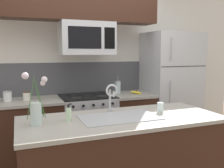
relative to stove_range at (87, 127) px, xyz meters
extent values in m
cube|color=silver|center=(0.30, 0.38, 0.84)|extent=(5.20, 0.10, 2.60)
cube|color=#4C4C51|center=(0.00, 0.32, 0.69)|extent=(3.20, 0.01, 0.48)
cube|color=#381E14|center=(-0.83, 0.00, -0.02)|extent=(0.91, 0.62, 0.88)
cube|color=#9E998E|center=(-0.83, 0.00, 0.43)|extent=(0.94, 0.65, 0.03)
cube|color=#381E14|center=(0.69, 0.00, -0.02)|extent=(0.62, 0.62, 0.88)
cube|color=#9E998E|center=(0.69, 0.00, 0.43)|extent=(0.65, 0.65, 0.03)
cube|color=#B7BABF|center=(0.00, 0.00, -0.01)|extent=(0.76, 0.62, 0.91)
cube|color=black|center=(0.00, 0.00, 0.45)|extent=(0.76, 0.62, 0.01)
cylinder|color=black|center=(-0.18, -0.14, 0.46)|extent=(0.15, 0.15, 0.01)
cylinder|color=black|center=(0.18, -0.14, 0.46)|extent=(0.15, 0.15, 0.01)
cylinder|color=black|center=(-0.18, 0.14, 0.46)|extent=(0.15, 0.15, 0.01)
cylinder|color=black|center=(0.18, 0.14, 0.46)|extent=(0.15, 0.15, 0.01)
cylinder|color=black|center=(-0.27, -0.32, 0.39)|extent=(0.03, 0.02, 0.03)
cylinder|color=black|center=(-0.14, -0.32, 0.39)|extent=(0.03, 0.02, 0.03)
cylinder|color=black|center=(0.00, -0.32, 0.39)|extent=(0.03, 0.02, 0.03)
cylinder|color=black|center=(0.14, -0.32, 0.39)|extent=(0.03, 0.02, 0.03)
cylinder|color=black|center=(0.27, -0.32, 0.39)|extent=(0.03, 0.02, 0.03)
cube|color=#B7BABF|center=(0.00, -0.02, 1.27)|extent=(0.74, 0.40, 0.45)
cube|color=black|center=(-0.07, -0.22, 1.27)|extent=(0.45, 0.00, 0.29)
cube|color=black|center=(0.27, -0.22, 1.27)|extent=(0.15, 0.00, 0.29)
cube|color=#B7BABF|center=(1.42, 0.02, 0.46)|extent=(0.83, 0.72, 1.85)
cube|color=black|center=(1.42, -0.34, 0.87)|extent=(0.79, 0.00, 0.01)
cylinder|color=#99999E|center=(1.17, -0.36, 1.13)|extent=(0.01, 0.01, 0.33)
cylinder|color=#99999E|center=(1.17, -0.36, 0.32)|extent=(0.01, 0.01, 0.70)
cylinder|color=silver|center=(-1.06, 0.03, 0.51)|extent=(0.11, 0.11, 0.12)
cylinder|color=#B2B2B7|center=(-1.06, 0.03, 0.57)|extent=(0.10, 0.10, 0.01)
cylinder|color=silver|center=(-0.82, 0.01, 0.50)|extent=(0.10, 0.10, 0.10)
cylinder|color=#4C331E|center=(-0.82, 0.01, 0.56)|extent=(0.09, 0.09, 0.01)
ellipsoid|color=yellow|center=(0.75, -0.07, 0.47)|extent=(0.17, 0.12, 0.06)
ellipsoid|color=yellow|center=(0.76, -0.05, 0.47)|extent=(0.18, 0.09, 0.07)
ellipsoid|color=yellow|center=(0.77, -0.07, 0.47)|extent=(0.17, 0.04, 0.07)
ellipsoid|color=yellow|center=(0.77, -0.05, 0.47)|extent=(0.18, 0.08, 0.07)
ellipsoid|color=yellow|center=(0.78, -0.07, 0.47)|extent=(0.17, 0.12, 0.06)
cylinder|color=brown|center=(0.77, -0.06, 0.50)|extent=(0.02, 0.02, 0.03)
cylinder|color=silver|center=(0.50, 0.06, 0.54)|extent=(0.09, 0.09, 0.18)
cylinder|color=#A3A3AA|center=(0.50, 0.06, 0.64)|extent=(0.08, 0.08, 0.02)
cylinder|color=#A3A3AA|center=(0.50, 0.06, 0.67)|extent=(0.01, 0.01, 0.05)
sphere|color=#A3A3AA|center=(0.50, 0.06, 0.71)|extent=(0.02, 0.02, 0.02)
cube|color=#381E14|center=(0.02, -1.25, -0.02)|extent=(1.95, 0.81, 0.88)
cube|color=#9E998E|center=(0.02, -1.25, 0.43)|extent=(1.98, 0.84, 0.03)
cube|color=#ADAFB5|center=(-0.02, -1.25, 0.45)|extent=(0.76, 0.44, 0.01)
cube|color=#ADAFB5|center=(-0.19, -1.25, 0.37)|extent=(0.30, 0.33, 0.15)
cube|color=#ADAFB5|center=(0.16, -1.25, 0.37)|extent=(0.30, 0.33, 0.15)
cylinder|color=#B7BABF|center=(-0.02, -0.99, 0.46)|extent=(0.04, 0.04, 0.02)
cylinder|color=#B7BABF|center=(-0.02, -0.99, 0.58)|extent=(0.02, 0.02, 0.22)
torus|color=#B7BABF|center=(-0.02, -1.04, 0.69)|extent=(0.13, 0.02, 0.13)
cylinder|color=#B7BABF|center=(-0.02, -1.10, 0.66)|extent=(0.02, 0.02, 0.06)
cube|color=#B7BABF|center=(0.02, -0.99, 0.48)|extent=(0.07, 0.01, 0.01)
cylinder|color=beige|center=(-0.50, -1.20, 0.51)|extent=(0.05, 0.05, 0.13)
cylinder|color=black|center=(-0.50, -1.20, 0.59)|extent=(0.02, 0.02, 0.02)
cube|color=black|center=(-0.49, -1.20, 0.61)|extent=(0.03, 0.01, 0.01)
cylinder|color=silver|center=(0.47, -1.21, 0.50)|extent=(0.07, 0.07, 0.11)
cylinder|color=silver|center=(-0.79, -1.22, 0.55)|extent=(0.10, 0.10, 0.20)
cylinder|color=silver|center=(-0.79, -1.22, 0.48)|extent=(0.09, 0.09, 0.06)
cylinder|color=#386B2D|center=(-0.75, -1.23, 0.68)|extent=(0.08, 0.02, 0.33)
sphere|color=silver|center=(-0.71, -1.23, 0.85)|extent=(0.05, 0.05, 0.05)
cylinder|color=#386B2D|center=(-0.83, -1.24, 0.70)|extent=(0.08, 0.05, 0.37)
sphere|color=silver|center=(-0.87, -1.26, 0.89)|extent=(0.06, 0.06, 0.06)
cylinder|color=#386B2D|center=(-0.76, -1.21, 0.66)|extent=(0.07, 0.03, 0.30)
sphere|color=silver|center=(-0.72, -1.19, 0.81)|extent=(0.05, 0.05, 0.05)
camera|label=1|loc=(-0.93, -3.44, 1.08)|focal=40.00mm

